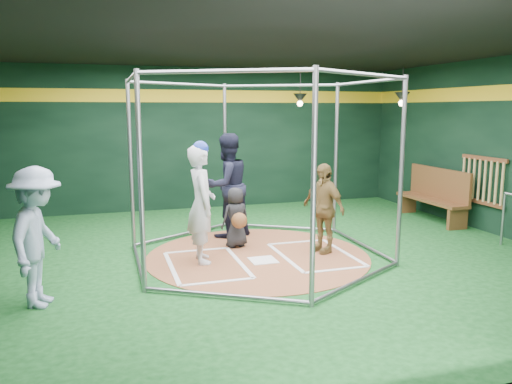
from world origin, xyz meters
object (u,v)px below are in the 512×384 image
object	(u,v)px
batter_figure	(201,203)
dugout_bench	(435,194)
visitor_leopard	(323,208)
umpire	(227,185)

from	to	relation	value
batter_figure	dugout_bench	world-z (taller)	batter_figure
visitor_leopard	umpire	size ratio (longest dim) A/B	0.77
dugout_bench	visitor_leopard	bearing A→B (deg)	-155.40
umpire	dugout_bench	distance (m)	4.83
dugout_bench	umpire	bearing A→B (deg)	-179.46
batter_figure	umpire	distance (m)	1.69
visitor_leopard	batter_figure	bearing A→B (deg)	-114.07
batter_figure	umpire	world-z (taller)	umpire
visitor_leopard	umpire	distance (m)	2.06
batter_figure	visitor_leopard	xyz separation A→B (m)	(2.13, -0.06, -0.20)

